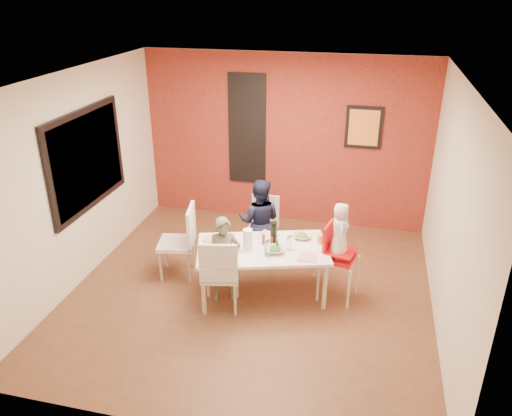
% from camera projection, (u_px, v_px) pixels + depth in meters
% --- Properties ---
extents(ground, '(4.50, 4.50, 0.00)m').
position_uv_depth(ground, '(251.00, 291.00, 6.42)').
color(ground, brown).
rests_on(ground, ground).
extents(ceiling, '(4.50, 4.50, 0.02)m').
position_uv_depth(ceiling, '(249.00, 78.00, 5.30)').
color(ceiling, white).
rests_on(ceiling, wall_back).
extents(wall_back, '(4.50, 0.02, 2.70)m').
position_uv_depth(wall_back, '(285.00, 141.00, 7.85)').
color(wall_back, '#EDE1C4').
rests_on(wall_back, ground).
extents(wall_front, '(4.50, 0.02, 2.70)m').
position_uv_depth(wall_front, '(180.00, 306.00, 3.87)').
color(wall_front, '#EDE1C4').
rests_on(wall_front, ground).
extents(wall_left, '(0.02, 4.50, 2.70)m').
position_uv_depth(wall_left, '(79.00, 179.00, 6.34)').
color(wall_left, '#EDE1C4').
rests_on(wall_left, ground).
extents(wall_right, '(0.02, 4.50, 2.70)m').
position_uv_depth(wall_right, '(452.00, 214.00, 5.39)').
color(wall_right, '#EDE1C4').
rests_on(wall_right, ground).
extents(brick_accent_wall, '(4.50, 0.02, 2.70)m').
position_uv_depth(brick_accent_wall, '(284.00, 141.00, 7.83)').
color(brick_accent_wall, maroon).
rests_on(brick_accent_wall, ground).
extents(picture_window_frame, '(0.05, 1.70, 1.30)m').
position_uv_depth(picture_window_frame, '(87.00, 159.00, 6.42)').
color(picture_window_frame, black).
rests_on(picture_window_frame, wall_left).
extents(picture_window_pane, '(0.02, 1.55, 1.15)m').
position_uv_depth(picture_window_pane, '(88.00, 159.00, 6.42)').
color(picture_window_pane, black).
rests_on(picture_window_pane, wall_left).
extents(glassblock_strip, '(0.55, 0.03, 1.70)m').
position_uv_depth(glassblock_strip, '(247.00, 130.00, 7.88)').
color(glassblock_strip, silver).
rests_on(glassblock_strip, wall_back).
extents(glassblock_surround, '(0.60, 0.03, 1.76)m').
position_uv_depth(glassblock_surround, '(247.00, 130.00, 7.88)').
color(glassblock_surround, black).
rests_on(glassblock_surround, wall_back).
extents(art_print_frame, '(0.54, 0.03, 0.64)m').
position_uv_depth(art_print_frame, '(364.00, 127.00, 7.44)').
color(art_print_frame, black).
rests_on(art_print_frame, wall_back).
extents(art_print_canvas, '(0.44, 0.01, 0.54)m').
position_uv_depth(art_print_canvas, '(364.00, 128.00, 7.42)').
color(art_print_canvas, '#F99B37').
rests_on(art_print_canvas, wall_back).
extents(dining_table, '(1.78, 1.31, 0.66)m').
position_uv_depth(dining_table, '(262.00, 252.00, 6.14)').
color(dining_table, white).
rests_on(dining_table, ground).
extents(chair_near, '(0.52, 0.52, 0.96)m').
position_uv_depth(chair_near, '(220.00, 272.00, 5.85)').
color(chair_near, silver).
rests_on(chair_near, ground).
extents(chair_far, '(0.43, 0.43, 0.87)m').
position_uv_depth(chair_far, '(264.00, 222.00, 7.16)').
color(chair_far, beige).
rests_on(chair_far, ground).
extents(chair_left, '(0.54, 0.54, 1.00)m').
position_uv_depth(chair_left, '(183.00, 238.00, 6.57)').
color(chair_left, white).
rests_on(chair_left, ground).
extents(high_chair, '(0.49, 0.49, 0.99)m').
position_uv_depth(high_chair, '(336.00, 254.00, 6.10)').
color(high_chair, red).
rests_on(high_chair, ground).
extents(child_near, '(0.47, 0.39, 1.11)m').
position_uv_depth(child_near, '(224.00, 260.00, 6.06)').
color(child_near, brown).
rests_on(child_near, ground).
extents(child_far, '(0.62, 0.49, 1.23)m').
position_uv_depth(child_far, '(259.00, 221.00, 6.90)').
color(child_far, '#161931').
rests_on(child_far, ground).
extents(toddler, '(0.29, 0.38, 0.70)m').
position_uv_depth(toddler, '(340.00, 230.00, 5.94)').
color(toddler, silver).
rests_on(toddler, high_chair).
extents(plate_near_left, '(0.26, 0.26, 0.01)m').
position_uv_depth(plate_near_left, '(225.00, 264.00, 5.76)').
color(plate_near_left, silver).
rests_on(plate_near_left, dining_table).
extents(plate_far_mid, '(0.32, 0.32, 0.01)m').
position_uv_depth(plate_far_mid, '(267.00, 236.00, 6.39)').
color(plate_far_mid, white).
rests_on(plate_far_mid, dining_table).
extents(plate_near_right, '(0.22, 0.22, 0.01)m').
position_uv_depth(plate_near_right, '(307.00, 257.00, 5.90)').
color(plate_near_right, white).
rests_on(plate_near_right, dining_table).
extents(plate_far_left, '(0.30, 0.30, 0.01)m').
position_uv_depth(plate_far_left, '(215.00, 239.00, 6.31)').
color(plate_far_left, white).
rests_on(plate_far_left, dining_table).
extents(salad_bowl_a, '(0.29, 0.29, 0.06)m').
position_uv_depth(salad_bowl_a, '(275.00, 250.00, 6.01)').
color(salad_bowl_a, silver).
rests_on(salad_bowl_a, dining_table).
extents(salad_bowl_b, '(0.25, 0.25, 0.05)m').
position_uv_depth(salad_bowl_b, '(302.00, 236.00, 6.34)').
color(salad_bowl_b, silver).
rests_on(salad_bowl_b, dining_table).
extents(wine_bottle, '(0.08, 0.08, 0.31)m').
position_uv_depth(wine_bottle, '(274.00, 233.00, 6.12)').
color(wine_bottle, black).
rests_on(wine_bottle, dining_table).
extents(wine_glass_a, '(0.07, 0.07, 0.20)m').
position_uv_depth(wine_glass_a, '(267.00, 248.00, 5.90)').
color(wine_glass_a, white).
rests_on(wine_glass_a, dining_table).
extents(wine_glass_b, '(0.06, 0.06, 0.18)m').
position_uv_depth(wine_glass_b, '(289.00, 243.00, 6.04)').
color(wine_glass_b, white).
rests_on(wine_glass_b, dining_table).
extents(paper_towel_roll, '(0.12, 0.12, 0.26)m').
position_uv_depth(paper_towel_roll, '(248.00, 239.00, 6.04)').
color(paper_towel_roll, white).
rests_on(paper_towel_roll, dining_table).
extents(condiment_red, '(0.03, 0.03, 0.13)m').
position_uv_depth(condiment_red, '(272.00, 242.00, 6.12)').
color(condiment_red, red).
rests_on(condiment_red, dining_table).
extents(condiment_green, '(0.03, 0.03, 0.13)m').
position_uv_depth(condiment_green, '(277.00, 244.00, 6.07)').
color(condiment_green, '#376E24').
rests_on(condiment_green, dining_table).
extents(condiment_brown, '(0.04, 0.04, 0.14)m').
position_uv_depth(condiment_brown, '(263.00, 239.00, 6.17)').
color(condiment_brown, brown).
rests_on(condiment_brown, dining_table).
extents(sippy_cup, '(0.06, 0.06, 0.11)m').
position_uv_depth(sippy_cup, '(320.00, 239.00, 6.20)').
color(sippy_cup, orange).
rests_on(sippy_cup, dining_table).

